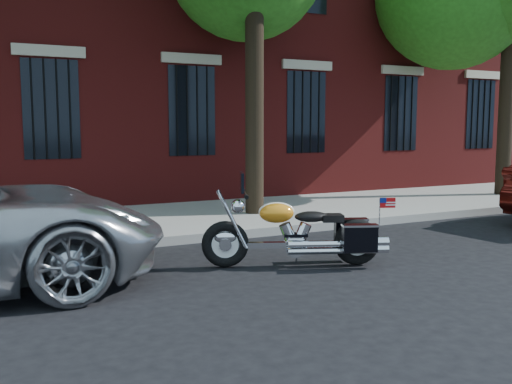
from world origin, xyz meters
name	(u,v)px	position (x,y,z in m)	size (l,w,h in m)	color
ground	(310,251)	(0.00, 0.00, 0.00)	(120.00, 120.00, 0.00)	black
curb	(268,231)	(0.00, 1.38, 0.07)	(40.00, 0.16, 0.15)	gray
sidewalk	(224,216)	(0.00, 3.26, 0.07)	(40.00, 3.60, 0.15)	gray
motorcycle	(301,235)	(-0.61, -0.74, 0.43)	(2.27, 1.34, 1.26)	black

